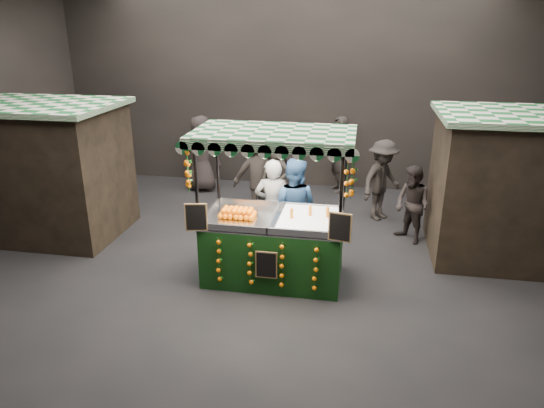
# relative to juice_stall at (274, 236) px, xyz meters

# --- Properties ---
(ground) EXTENTS (12.00, 12.00, 0.00)m
(ground) POSITION_rel_juice_stall_xyz_m (-0.35, 0.15, -0.77)
(ground) COLOR black
(ground) RESTS_ON ground
(market_hall) EXTENTS (12.10, 10.10, 5.05)m
(market_hall) POSITION_rel_juice_stall_xyz_m (-0.35, 0.15, 2.62)
(market_hall) COLOR black
(market_hall) RESTS_ON ground
(neighbour_stall_left) EXTENTS (3.00, 2.20, 2.60)m
(neighbour_stall_left) POSITION_rel_juice_stall_xyz_m (-4.75, 1.15, 0.54)
(neighbour_stall_left) COLOR black
(neighbour_stall_left) RESTS_ON ground
(neighbour_stall_right) EXTENTS (3.00, 2.20, 2.60)m
(neighbour_stall_right) POSITION_rel_juice_stall_xyz_m (4.05, 1.65, 0.54)
(neighbour_stall_right) COLOR black
(neighbour_stall_right) RESTS_ON ground
(juice_stall) EXTENTS (2.56, 1.50, 2.48)m
(juice_stall) POSITION_rel_juice_stall_xyz_m (0.00, 0.00, 0.00)
(juice_stall) COLOR black
(juice_stall) RESTS_ON ground
(vendor_grey) EXTENTS (0.69, 0.49, 1.78)m
(vendor_grey) POSITION_rel_juice_stall_xyz_m (-0.20, 0.98, 0.12)
(vendor_grey) COLOR gray
(vendor_grey) RESTS_ON ground
(vendor_blue) EXTENTS (0.98, 0.82, 1.81)m
(vendor_blue) POSITION_rel_juice_stall_xyz_m (0.17, 1.00, 0.14)
(vendor_blue) COLOR navy
(vendor_blue) RESTS_ON ground
(shopper_0) EXTENTS (0.63, 0.42, 1.70)m
(shopper_0) POSITION_rel_juice_stall_xyz_m (-0.42, 2.42, 0.08)
(shopper_0) COLOR #2A2622
(shopper_0) RESTS_ON ground
(shopper_1) EXTENTS (0.91, 0.92, 1.50)m
(shopper_1) POSITION_rel_juice_stall_xyz_m (2.32, 1.95, -0.02)
(shopper_1) COLOR black
(shopper_1) RESTS_ON ground
(shopper_2) EXTENTS (1.13, 0.54, 1.88)m
(shopper_2) POSITION_rel_juice_stall_xyz_m (-0.67, 2.97, 0.17)
(shopper_2) COLOR black
(shopper_2) RESTS_ON ground
(shopper_3) EXTENTS (1.20, 1.28, 1.73)m
(shopper_3) POSITION_rel_juice_stall_xyz_m (1.77, 3.05, 0.10)
(shopper_3) COLOR black
(shopper_3) RESTS_ON ground
(shopper_4) EXTENTS (0.93, 0.62, 1.88)m
(shopper_4) POSITION_rel_juice_stall_xyz_m (-2.58, 4.24, 0.18)
(shopper_4) COLOR #2A2322
(shopper_4) RESTS_ON ground
(shopper_5) EXTENTS (1.49, 1.34, 1.65)m
(shopper_5) POSITION_rel_juice_stall_xyz_m (4.15, 2.75, 0.06)
(shopper_5) COLOR #272420
(shopper_5) RESTS_ON ground
(shopper_6) EXTENTS (0.64, 0.79, 1.88)m
(shopper_6) POSITION_rel_juice_stall_xyz_m (0.76, 4.75, 0.17)
(shopper_6) COLOR black
(shopper_6) RESTS_ON ground
(shopper_7) EXTENTS (1.29, 0.81, 1.92)m
(shopper_7) POSITION_rel_juice_stall_xyz_m (-0.80, 2.72, 0.19)
(shopper_7) COLOR #2B2623
(shopper_7) RESTS_ON ground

